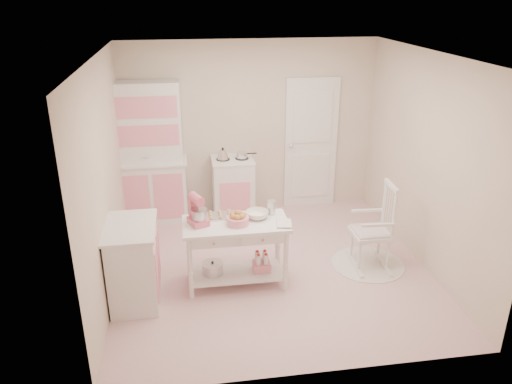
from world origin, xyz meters
TOP-DOWN VIEW (x-y plane):
  - room_shell at (0.00, 0.00)m, footprint 3.84×3.84m
  - door at (0.95, 1.87)m, footprint 0.82×0.05m
  - hutch at (-1.51, 1.66)m, footprint 1.06×0.50m
  - stove at (-0.31, 1.61)m, footprint 0.62×0.57m
  - base_cabinet at (-1.63, -0.45)m, footprint 0.54×0.84m
  - lace_rug at (1.22, -0.12)m, footprint 0.92×0.92m
  - rocking_chair at (1.22, -0.12)m, footprint 0.52×0.74m
  - work_table at (-0.48, -0.30)m, footprint 1.20×0.60m
  - stand_mixer at (-0.90, -0.28)m, footprint 0.29×0.34m
  - cookie_tray at (-0.63, -0.12)m, footprint 0.34×0.24m
  - bread_basket at (-0.46, -0.35)m, footprint 0.25×0.25m
  - mixing_bowl at (-0.22, -0.22)m, footprint 0.27×0.27m
  - metal_pitcher at (-0.04, -0.14)m, footprint 0.10×0.10m
  - recipe_book at (-0.03, -0.42)m, footprint 0.20×0.25m

SIDE VIEW (x-z plane):
  - lace_rug at x=1.22m, z-range 0.00..0.01m
  - work_table at x=-0.48m, z-range 0.00..0.80m
  - stove at x=-0.31m, z-range 0.00..0.92m
  - base_cabinet at x=-1.63m, z-range 0.00..0.92m
  - rocking_chair at x=1.22m, z-range 0.00..1.10m
  - cookie_tray at x=-0.63m, z-range 0.80..0.82m
  - recipe_book at x=-0.03m, z-range 0.80..0.82m
  - mixing_bowl at x=-0.22m, z-range 0.80..0.88m
  - bread_basket at x=-0.46m, z-range 0.80..0.89m
  - metal_pitcher at x=-0.04m, z-range 0.80..0.97m
  - stand_mixer at x=-0.90m, z-range 0.80..1.14m
  - door at x=0.95m, z-range 0.00..2.04m
  - hutch at x=-1.51m, z-range 0.00..2.08m
  - room_shell at x=0.00m, z-range 0.34..2.96m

